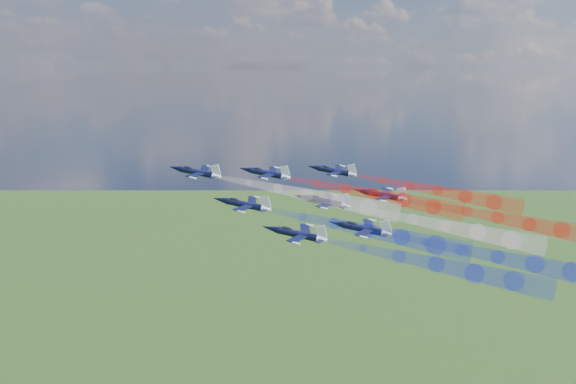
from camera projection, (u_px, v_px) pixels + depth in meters
jet_lead at (197, 172)px, 146.06m from camera, size 16.08×16.33×6.25m
trail_lead at (307, 195)px, 140.31m from camera, size 30.47×30.48×10.30m
jet_inner_left at (244, 205)px, 133.27m from camera, size 16.08×16.33×6.25m
trail_inner_left at (368, 231)px, 127.52m from camera, size 30.47×30.48×10.30m
jet_inner_right at (267, 173)px, 152.89m from camera, size 16.08×16.33×6.25m
trail_inner_right at (374, 195)px, 147.15m from camera, size 30.47×30.48×10.30m
jet_outer_left at (298, 234)px, 121.23m from camera, size 16.08×16.33×6.25m
trail_outer_left at (436, 264)px, 115.49m from camera, size 30.47×30.48×10.30m
jet_center_third at (325, 202)px, 140.29m from camera, size 16.08×16.33×6.25m
trail_center_third at (445, 226)px, 134.54m from camera, size 30.47×30.48×10.30m
jet_outer_right at (334, 171)px, 162.80m from camera, size 16.08×16.33×6.25m
trail_outer_right at (438, 191)px, 157.05m from camera, size 30.47×30.48×10.30m
jet_rear_left at (363, 229)px, 127.14m from camera, size 16.08×16.33×6.25m
trail_rear_left at (498, 257)px, 121.40m from camera, size 30.47×30.48×10.30m
jet_rear_right at (382, 195)px, 148.20m from camera, size 16.08×16.33×6.25m
trail_rear_right at (498, 218)px, 142.45m from camera, size 30.47×30.48×10.30m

